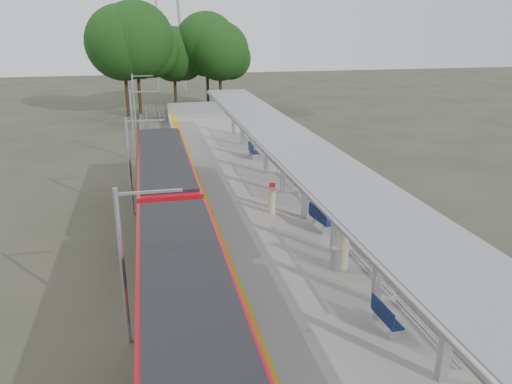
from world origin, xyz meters
TOP-DOWN VIEW (x-y plane):
  - trackbed at (-4.50, 20.00)m, footprint 3.00×70.00m
  - platform at (0.00, 20.00)m, footprint 6.00×50.00m
  - tactile_strip at (-2.55, 20.00)m, footprint 0.60×50.00m
  - end_fence at (0.00, 44.95)m, footprint 6.00×0.10m
  - train at (-4.50, 11.07)m, footprint 2.74×27.60m
  - canopy at (1.61, 16.19)m, footprint 3.27×38.00m
  - tree_cluster at (-2.36, 52.66)m, footprint 18.61×12.65m
  - catenary_masts at (-6.22, 19.00)m, footprint 2.08×48.16m
  - bench_near at (1.55, 4.45)m, footprint 0.48×1.39m
  - bench_mid at (2.26, 12.48)m, footprint 0.76×1.67m
  - bench_far at (1.94, 25.83)m, footprint 0.48×1.52m
  - info_pillar_near at (1.82, 8.59)m, footprint 0.43×0.43m
  - info_pillar_far at (0.62, 15.01)m, footprint 0.36×0.36m
  - litter_bin at (1.54, 8.58)m, footprint 0.45×0.45m

SIDE VIEW (x-z plane):
  - trackbed at x=-4.50m, z-range 0.00..0.24m
  - platform at x=0.00m, z-range 0.00..1.00m
  - tactile_strip at x=-2.55m, z-range 1.00..1.02m
  - litter_bin at x=1.54m, z-range 1.00..1.90m
  - bench_near at x=1.55m, z-range 1.03..1.96m
  - bench_far at x=1.94m, z-range 1.03..2.06m
  - bench_mid at x=2.26m, z-range 1.03..2.13m
  - end_fence at x=0.00m, z-range 1.00..2.20m
  - info_pillar_far at x=0.62m, z-range 0.89..2.48m
  - info_pillar_near at x=1.82m, z-range 0.87..2.78m
  - train at x=-4.50m, z-range 0.24..3.86m
  - catenary_masts at x=-6.22m, z-range 0.21..5.61m
  - canopy at x=1.61m, z-range 2.37..6.03m
  - tree_cluster at x=-2.36m, z-range 1.39..13.89m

